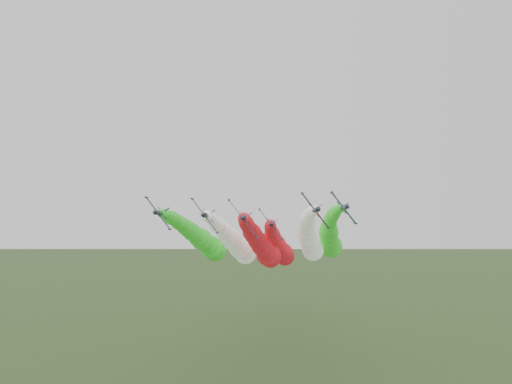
{
  "coord_description": "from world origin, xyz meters",
  "views": [
    {
      "loc": [
        -4.51,
        -112.19,
        41.45
      ],
      "look_at": [
        -4.62,
        -3.6,
        49.36
      ],
      "focal_mm": 35.0,
      "sensor_mm": 36.0,
      "label": 1
    }
  ],
  "objects_px": {
    "jet_lead": "(262,246)",
    "jet_outer_left": "(203,241)",
    "jet_inner_right": "(310,239)",
    "jet_outer_right": "(330,237)",
    "jet_trail": "(279,247)",
    "jet_inner_left": "(236,243)"
  },
  "relations": [
    {
      "from": "jet_inner_left",
      "to": "jet_outer_right",
      "type": "bearing_deg",
      "value": 16.54
    },
    {
      "from": "jet_outer_left",
      "to": "jet_outer_right",
      "type": "bearing_deg",
      "value": 4.34
    },
    {
      "from": "jet_outer_right",
      "to": "jet_trail",
      "type": "height_order",
      "value": "jet_outer_right"
    },
    {
      "from": "jet_inner_left",
      "to": "jet_lead",
      "type": "bearing_deg",
      "value": -52.04
    },
    {
      "from": "jet_lead",
      "to": "jet_inner_right",
      "type": "relative_size",
      "value": 1.0
    },
    {
      "from": "jet_inner_right",
      "to": "jet_outer_right",
      "type": "bearing_deg",
      "value": 58.18
    },
    {
      "from": "jet_inner_left",
      "to": "jet_outer_right",
      "type": "distance_m",
      "value": 32.69
    },
    {
      "from": "jet_outer_left",
      "to": "jet_inner_left",
      "type": "bearing_deg",
      "value": -28.55
    },
    {
      "from": "jet_lead",
      "to": "jet_outer_left",
      "type": "distance_m",
      "value": 25.68
    },
    {
      "from": "jet_inner_left",
      "to": "jet_outer_left",
      "type": "distance_m",
      "value": 12.72
    },
    {
      "from": "jet_inner_right",
      "to": "jet_lead",
      "type": "bearing_deg",
      "value": -155.47
    },
    {
      "from": "jet_lead",
      "to": "jet_outer_left",
      "type": "relative_size",
      "value": 0.99
    },
    {
      "from": "jet_lead",
      "to": "jet_outer_right",
      "type": "bearing_deg",
      "value": 40.91
    },
    {
      "from": "jet_inner_left",
      "to": "jet_trail",
      "type": "height_order",
      "value": "jet_inner_left"
    },
    {
      "from": "jet_outer_left",
      "to": "jet_outer_right",
      "type": "xyz_separation_m",
      "value": [
        42.45,
        3.22,
        1.14
      ]
    },
    {
      "from": "jet_inner_right",
      "to": "jet_outer_right",
      "type": "distance_m",
      "value": 15.49
    },
    {
      "from": "jet_trail",
      "to": "jet_inner_left",
      "type": "bearing_deg",
      "value": -140.05
    },
    {
      "from": "jet_inner_left",
      "to": "jet_trail",
      "type": "relative_size",
      "value": 1.0
    },
    {
      "from": "jet_inner_left",
      "to": "jet_trail",
      "type": "distance_m",
      "value": 18.8
    },
    {
      "from": "jet_outer_right",
      "to": "jet_outer_left",
      "type": "bearing_deg",
      "value": -175.66
    },
    {
      "from": "jet_lead",
      "to": "jet_inner_right",
      "type": "height_order",
      "value": "jet_inner_right"
    },
    {
      "from": "jet_inner_right",
      "to": "jet_outer_left",
      "type": "relative_size",
      "value": 1.0
    }
  ]
}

